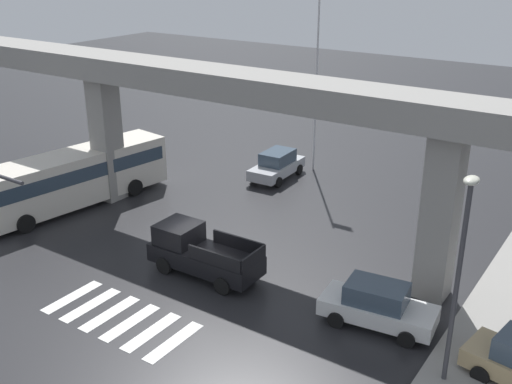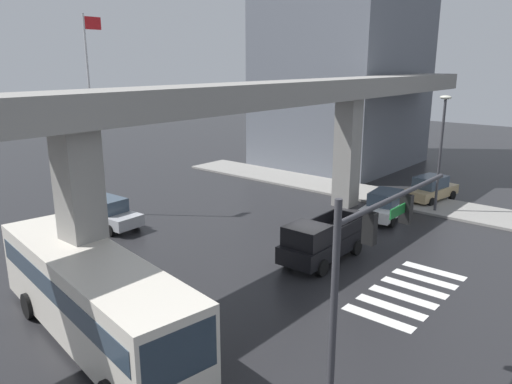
{
  "view_description": "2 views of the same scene",
  "coord_description": "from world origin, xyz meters",
  "px_view_note": "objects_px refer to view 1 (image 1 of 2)",
  "views": [
    {
      "loc": [
        15.6,
        -18.54,
        13.3
      ],
      "look_at": [
        1.58,
        2.19,
        3.27
      ],
      "focal_mm": 42.73,
      "sensor_mm": 36.0,
      "label": 1
    },
    {
      "loc": [
        -18.05,
        -11.95,
        9.16
      ],
      "look_at": [
        -0.03,
        3.31,
        2.86
      ],
      "focal_mm": 34.32,
      "sensor_mm": 36.0,
      "label": 2
    }
  ],
  "objects_px": {
    "sedan_silver": "(277,165)",
    "flagpole": "(318,65)",
    "pickup_truck": "(200,252)",
    "street_lamp_near_corner": "(460,260)",
    "city_bus": "(75,175)",
    "sedan_white": "(377,305)"
  },
  "relations": [
    {
      "from": "city_bus",
      "to": "street_lamp_near_corner",
      "type": "distance_m",
      "value": 22.24
    },
    {
      "from": "pickup_truck",
      "to": "city_bus",
      "type": "height_order",
      "value": "city_bus"
    },
    {
      "from": "sedan_white",
      "to": "flagpole",
      "type": "distance_m",
      "value": 18.43
    },
    {
      "from": "sedan_silver",
      "to": "flagpole",
      "type": "xyz_separation_m",
      "value": [
        1.21,
        2.62,
        5.87
      ]
    },
    {
      "from": "sedan_white",
      "to": "flagpole",
      "type": "relative_size",
      "value": 0.38
    },
    {
      "from": "sedan_silver",
      "to": "sedan_white",
      "type": "xyz_separation_m",
      "value": [
        11.65,
        -11.39,
        0.0
      ]
    },
    {
      "from": "city_bus",
      "to": "sedan_silver",
      "type": "distance_m",
      "value": 12.06
    },
    {
      "from": "pickup_truck",
      "to": "street_lamp_near_corner",
      "type": "xyz_separation_m",
      "value": [
        11.26,
        -1.22,
        3.57
      ]
    },
    {
      "from": "pickup_truck",
      "to": "flagpole",
      "type": "bearing_deg",
      "value": 99.24
    },
    {
      "from": "city_bus",
      "to": "flagpole",
      "type": "distance_m",
      "value": 15.7
    },
    {
      "from": "flagpole",
      "to": "sedan_silver",
      "type": "bearing_deg",
      "value": -114.87
    },
    {
      "from": "pickup_truck",
      "to": "city_bus",
      "type": "xyz_separation_m",
      "value": [
        -10.54,
        2.18,
        0.73
      ]
    },
    {
      "from": "city_bus",
      "to": "flagpole",
      "type": "bearing_deg",
      "value": 56.73
    },
    {
      "from": "sedan_silver",
      "to": "street_lamp_near_corner",
      "type": "bearing_deg",
      "value": -41.69
    },
    {
      "from": "street_lamp_near_corner",
      "to": "city_bus",
      "type": "bearing_deg",
      "value": 171.13
    },
    {
      "from": "pickup_truck",
      "to": "flagpole",
      "type": "distance_m",
      "value": 15.89
    },
    {
      "from": "street_lamp_near_corner",
      "to": "sedan_white",
      "type": "bearing_deg",
      "value": 150.15
    },
    {
      "from": "city_bus",
      "to": "sedan_white",
      "type": "relative_size",
      "value": 2.47
    },
    {
      "from": "pickup_truck",
      "to": "sedan_silver",
      "type": "relative_size",
      "value": 1.17
    },
    {
      "from": "sedan_silver",
      "to": "street_lamp_near_corner",
      "type": "xyz_separation_m",
      "value": [
        14.85,
        -13.22,
        3.7
      ]
    },
    {
      "from": "city_bus",
      "to": "street_lamp_near_corner",
      "type": "xyz_separation_m",
      "value": [
        21.8,
        -3.4,
        2.83
      ]
    },
    {
      "from": "sedan_silver",
      "to": "sedan_white",
      "type": "bearing_deg",
      "value": -44.35
    }
  ]
}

